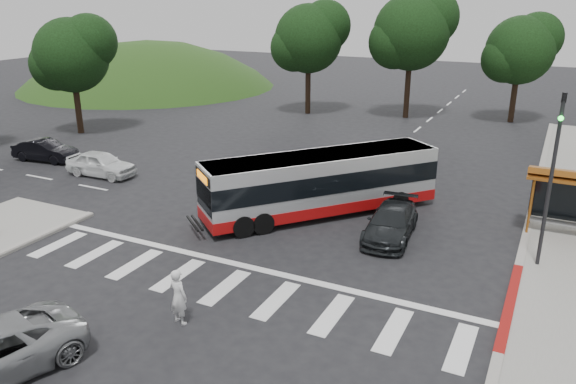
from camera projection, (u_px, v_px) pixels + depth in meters
The scene contains 16 objects.
ground at pixel (289, 235), 23.69m from camera, with size 140.00×140.00×0.00m, color black.
curb_east at pixel (532, 207), 26.67m from camera, with size 0.30×40.00×0.15m, color #9E9991.
curb_east_red at pixel (510, 305), 18.22m from camera, with size 0.32×6.00×0.15m, color maroon.
hillside_nw at pixel (150, 86), 62.44m from camera, with size 44.00×44.00×10.00m, color #1F3B12.
crosswalk_ladder at pixel (225, 287), 19.46m from camera, with size 18.00×2.60×0.01m, color silver.
traffic_signal_ne_tall at pixel (553, 167), 19.66m from camera, with size 0.18×0.37×6.50m.
traffic_signal_ne_short at pixel (555, 157), 26.04m from camera, with size 0.18×0.37×4.00m.
tree_north_a at pixel (413, 31), 44.25m from camera, with size 6.60×6.15×10.17m.
tree_north_b at pixel (521, 49), 43.01m from camera, with size 5.72×5.33×8.43m.
tree_north_c at pixel (310, 37), 46.10m from camera, with size 6.16×5.74×9.30m.
tree_west_a at pixel (73, 54), 39.48m from camera, with size 5.72×5.33×8.43m.
transit_bus at pixel (321, 185), 25.56m from camera, with size 2.38×10.98×2.84m, color #A9ACAE, non-canonical shape.
pedestrian at pixel (178, 297), 17.07m from camera, with size 0.66×0.44×1.82m, color white.
dark_sedan at pixel (391, 223), 23.32m from camera, with size 1.81×4.44×1.29m, color black.
west_car_white at pixel (101, 164), 31.26m from camera, with size 1.64×4.08×1.39m, color silver.
west_car_black at pixel (45, 150), 34.11m from camera, with size 1.40×4.02×1.33m, color black.
Camera 1 is at (9.60, -19.51, 9.58)m, focal length 35.00 mm.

